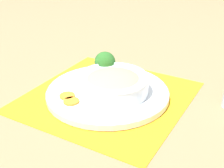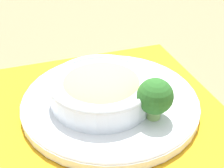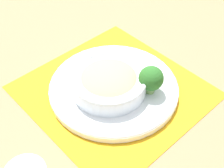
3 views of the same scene
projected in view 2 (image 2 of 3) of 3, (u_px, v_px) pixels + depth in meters
ground_plane at (110, 107)px, 0.59m from camera, size 4.00×4.00×0.00m
placemat at (110, 106)px, 0.59m from camera, size 0.42×0.41×0.00m
plate at (110, 101)px, 0.58m from camera, size 0.33×0.33×0.02m
bowl at (102, 89)px, 0.56m from camera, size 0.19×0.19×0.06m
broccoli_floret at (155, 97)px, 0.51m from camera, size 0.06×0.06×0.07m
carrot_slice_near at (131, 70)px, 0.66m from camera, size 0.04×0.04×0.01m
carrot_slice_middle at (117, 68)px, 0.67m from camera, size 0.04×0.04×0.01m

